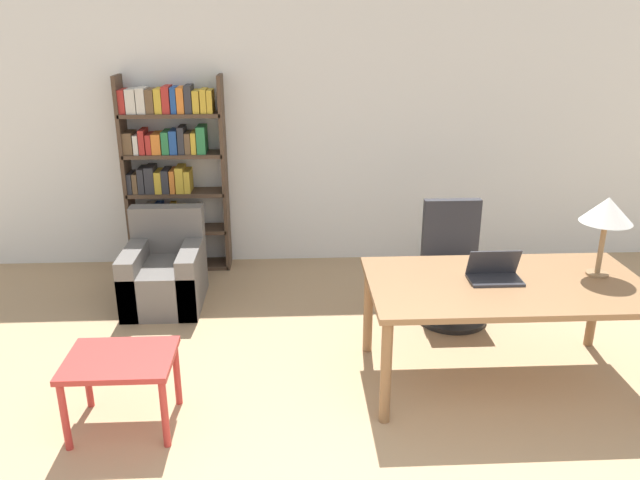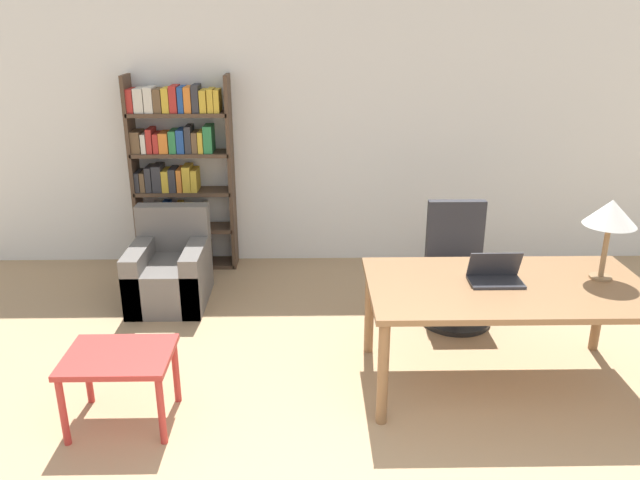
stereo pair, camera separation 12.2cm
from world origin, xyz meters
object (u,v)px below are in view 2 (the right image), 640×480
Objects in this scene: desk at (507,295)px; armchair at (170,272)px; table_lamp at (611,214)px; side_table_blue at (119,364)px; bookshelf at (177,177)px; office_chair at (456,271)px; laptop at (495,276)px.

armchair reaches higher than desk.
table_lamp is 3.29m from side_table_blue.
bookshelf reaches higher than desk.
office_chair reaches higher than desk.
office_chair is 2.84m from bookshelf.
office_chair is (-0.02, 0.96, -0.37)m from laptop.
armchair is (-2.48, 1.34, -0.52)m from laptop.
desk is at bearing -171.64° from table_lamp.
side_table_blue is (-2.39, -1.40, -0.01)m from office_chair.
laptop is 3.35m from bookshelf.
armchair is at bearing 92.16° from side_table_blue.
armchair is at bearing -86.60° from bookshelf.
bookshelf is (-3.27, 2.13, -0.27)m from table_lamp.
desk is at bearing -84.52° from office_chair.
table_lamp is at bearing -33.12° from bookshelf.
armchair is at bearing 151.59° from desk.
table_lamp is at bearing 4.33° from laptop.
side_table_blue is 0.79× the size of armchair.
desk is 0.85m from table_lamp.
bookshelf is (-0.05, 0.85, 0.66)m from armchair.
side_table_blue is (-2.49, -0.40, -0.26)m from desk.
laptop is 2.87m from armchair.
bookshelf is (-2.53, 2.19, 0.14)m from laptop.
table_lamp is 0.29× the size of bookshelf.
bookshelf is (-0.12, 2.63, 0.52)m from side_table_blue.
armchair is (-0.07, 1.79, -0.14)m from side_table_blue.
table_lamp is at bearing -21.79° from armchair.
bookshelf is (-2.51, 1.23, 0.51)m from office_chair.
office_chair is at bearing -26.13° from bookshelf.
armchair is at bearing 158.21° from table_lamp.
armchair is (-2.56, 1.38, -0.40)m from desk.
table_lamp reaches higher than armchair.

